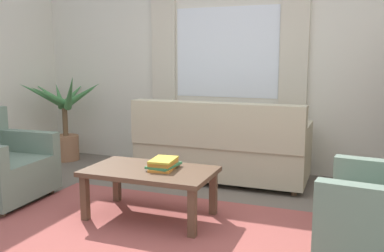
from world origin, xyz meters
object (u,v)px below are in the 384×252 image
at_px(coffee_table, 150,176).
at_px(book_stack_on_table, 164,164).
at_px(potted_plant, 65,120).
at_px(couch, 221,149).

relative_size(coffee_table, book_stack_on_table, 3.18).
relative_size(coffee_table, potted_plant, 0.91).
relative_size(couch, potted_plant, 1.56).
height_order(couch, potted_plant, potted_plant).
xyz_separation_m(couch, book_stack_on_table, (-0.13, -1.25, 0.11)).
bearing_deg(book_stack_on_table, potted_plant, 146.29).
height_order(coffee_table, potted_plant, potted_plant).
bearing_deg(potted_plant, couch, -4.23).
relative_size(couch, book_stack_on_table, 5.49).
bearing_deg(book_stack_on_table, couch, 83.98).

